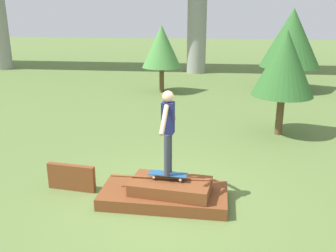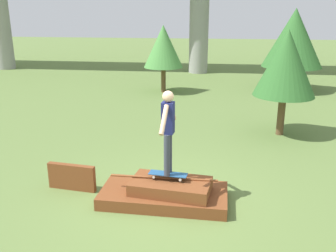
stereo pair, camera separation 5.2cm
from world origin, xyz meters
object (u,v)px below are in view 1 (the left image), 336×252
at_px(skateboard, 168,174).
at_px(skater, 168,127).
at_px(tree_mid_back, 285,63).
at_px(tree_behind_left, 292,38).
at_px(tree_behind_right, 162,47).

xyz_separation_m(skateboard, skater, (0.00, 0.00, 0.98)).
bearing_deg(skater, tree_mid_back, 57.50).
bearing_deg(tree_behind_left, tree_mid_back, -102.52).
xyz_separation_m(skater, tree_mid_back, (2.91, 4.57, 0.59)).
distance_m(tree_behind_right, tree_mid_back, 6.95).
xyz_separation_m(tree_behind_left, tree_mid_back, (-1.46, -6.56, -0.22)).
relative_size(skateboard, tree_mid_back, 0.25).
bearing_deg(skater, tree_behind_right, 98.06).
bearing_deg(tree_behind_left, tree_behind_right, -169.04).
height_order(tree_behind_left, tree_mid_back, tree_behind_left).
distance_m(skateboard, skater, 0.98).
xyz_separation_m(skater, tree_behind_left, (4.36, 11.12, 0.81)).
relative_size(skateboard, tree_behind_left, 0.21).
distance_m(skater, tree_behind_left, 11.98).
bearing_deg(tree_mid_back, tree_behind_right, 128.51).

